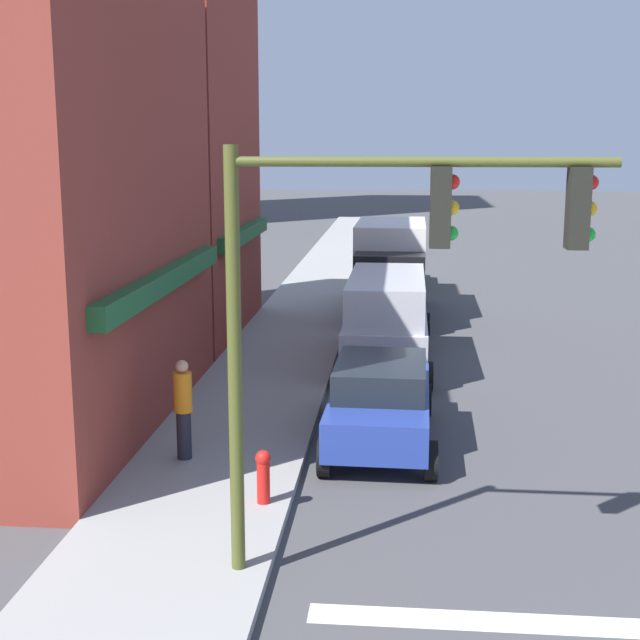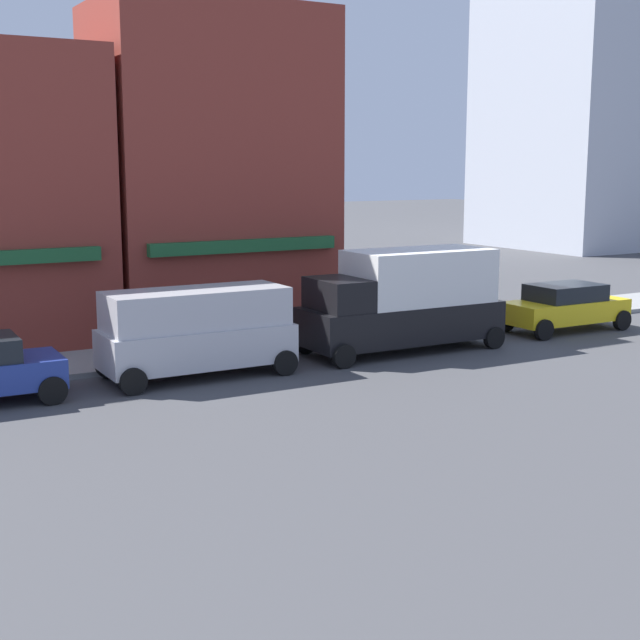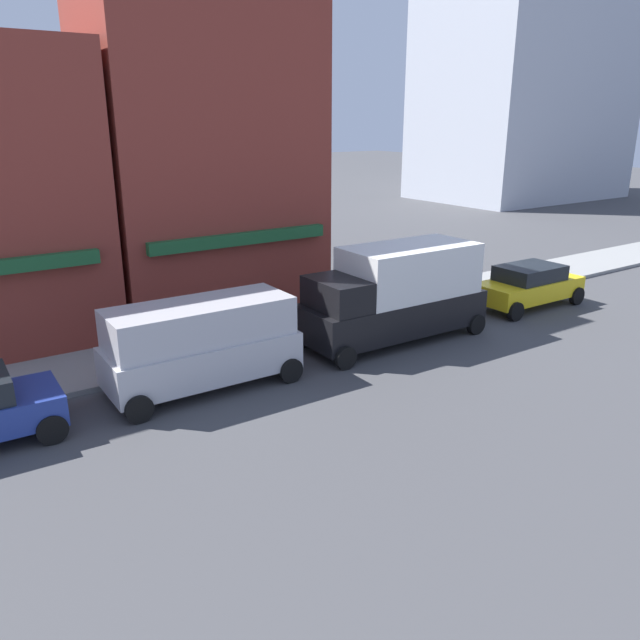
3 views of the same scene
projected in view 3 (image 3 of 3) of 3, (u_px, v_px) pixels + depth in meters
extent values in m
cube|color=maroon|center=(204.00, 162.00, 22.14)|extent=(7.56, 5.00, 10.68)
cube|color=#1E592D|center=(241.00, 239.00, 20.79)|extent=(6.43, 0.30, 0.40)
cylinder|color=black|center=(35.00, 400.00, 15.08)|extent=(0.68, 0.22, 0.68)
cylinder|color=black|center=(52.00, 429.00, 13.67)|extent=(0.68, 0.22, 0.68)
cube|color=#B7B7BC|center=(202.00, 358.00, 16.37)|extent=(5.02, 2.05, 1.00)
cube|color=#B7B7BC|center=(200.00, 322.00, 16.06)|extent=(4.77, 1.89, 1.00)
cylinder|color=black|center=(113.00, 381.00, 16.19)|extent=(0.68, 0.22, 0.68)
cylinder|color=black|center=(139.00, 409.00, 14.62)|extent=(0.68, 0.22, 0.68)
cylinder|color=black|center=(255.00, 349.00, 18.43)|extent=(0.68, 0.22, 0.68)
cylinder|color=black|center=(290.00, 370.00, 16.86)|extent=(0.68, 0.22, 0.68)
cube|color=black|center=(393.00, 314.00, 19.87)|extent=(6.23, 2.28, 1.10)
cube|color=silver|center=(409.00, 270.00, 19.79)|extent=(4.37, 2.26, 1.60)
cube|color=black|center=(343.00, 293.00, 18.50)|extent=(1.76, 2.11, 0.90)
cylinder|color=black|center=(303.00, 336.00, 19.46)|extent=(0.68, 0.22, 0.68)
cylinder|color=black|center=(345.00, 358.00, 17.74)|extent=(0.68, 0.22, 0.68)
cylinder|color=black|center=(429.00, 308.00, 22.35)|extent=(0.68, 0.22, 0.68)
cylinder|color=black|center=(476.00, 324.00, 20.62)|extent=(0.68, 0.22, 0.68)
cube|color=yellow|center=(528.00, 289.00, 23.54)|extent=(4.42, 1.85, 0.70)
cube|color=black|center=(530.00, 273.00, 23.35)|extent=(2.44, 1.68, 0.55)
cylinder|color=black|center=(477.00, 300.00, 23.40)|extent=(0.68, 0.22, 0.68)
cylinder|color=black|center=(515.00, 311.00, 21.98)|extent=(0.68, 0.22, 0.68)
cylinder|color=black|center=(537.00, 286.00, 25.32)|extent=(0.68, 0.22, 0.68)
cylinder|color=black|center=(577.00, 296.00, 23.91)|extent=(0.68, 0.22, 0.68)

